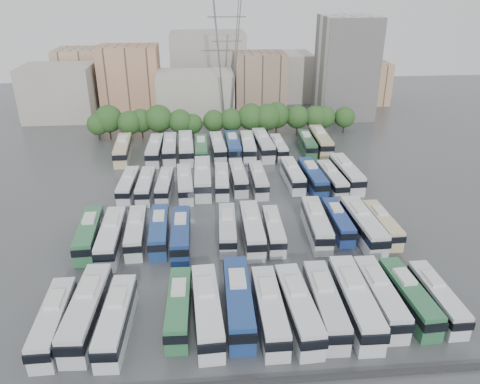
{
  "coord_description": "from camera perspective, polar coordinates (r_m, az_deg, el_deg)",
  "views": [
    {
      "loc": [
        -5.1,
        -65.37,
        35.44
      ],
      "look_at": [
        1.01,
        3.94,
        3.0
      ],
      "focal_mm": 35.0,
      "sensor_mm": 36.0,
      "label": 1
    }
  ],
  "objects": [
    {
      "name": "bus_r3_s0",
      "position": [
        101.94,
        -14.09,
        5.08
      ],
      "size": [
        3.36,
        13.11,
        4.08
      ],
      "rotation": [
        0.0,
        0.0,
        0.04
      ],
      "color": "beige",
      "rests_on": "ground"
    },
    {
      "name": "bus_r3_s2",
      "position": [
        100.42,
        -10.33,
        5.1
      ],
      "size": [
        3.07,
        12.79,
        4.0
      ],
      "rotation": [
        0.0,
        0.0,
        -0.02
      ],
      "color": "silver",
      "rests_on": "ground"
    },
    {
      "name": "bus_r1_s3",
      "position": [
        68.97,
        -9.82,
        -4.62
      ],
      "size": [
        2.78,
        11.66,
        3.64
      ],
      "rotation": [
        0.0,
        0.0,
        0.02
      ],
      "color": "navy",
      "rests_on": "ground"
    },
    {
      "name": "bus_r0_s0",
      "position": [
        55.52,
        -21.77,
        -14.38
      ],
      "size": [
        2.81,
        11.97,
        3.74
      ],
      "rotation": [
        0.0,
        0.0,
        0.02
      ],
      "color": "silver",
      "rests_on": "ground"
    },
    {
      "name": "bus_r1_s0",
      "position": [
        70.35,
        -17.91,
        -4.85
      ],
      "size": [
        3.17,
        12.22,
        3.8
      ],
      "rotation": [
        0.0,
        0.0,
        0.04
      ],
      "color": "#317346",
      "rests_on": "ground"
    },
    {
      "name": "bus_r0_s5",
      "position": [
        53.12,
        -4.02,
        -14.08
      ],
      "size": [
        3.47,
        13.16,
        4.09
      ],
      "rotation": [
        0.0,
        0.0,
        0.05
      ],
      "color": "silver",
      "rests_on": "ground"
    },
    {
      "name": "bus_r1_s2",
      "position": [
        69.33,
        -12.55,
        -4.72
      ],
      "size": [
        2.89,
        11.6,
        3.62
      ],
      "rotation": [
        0.0,
        0.0,
        0.03
      ],
      "color": "silver",
      "rests_on": "ground"
    },
    {
      "name": "bus_r3_s12",
      "position": [
        103.99,
        8.15,
        5.87
      ],
      "size": [
        3.0,
        11.88,
        3.7
      ],
      "rotation": [
        0.0,
        0.0,
        -0.04
      ],
      "color": "#2A633B",
      "rests_on": "ground"
    },
    {
      "name": "bus_r2_s6",
      "position": [
        84.45,
        -2.23,
        1.44
      ],
      "size": [
        2.84,
        11.22,
        3.5
      ],
      "rotation": [
        0.0,
        0.0,
        -0.04
      ],
      "color": "silver",
      "rests_on": "ground"
    },
    {
      "name": "bus_r1_s4",
      "position": [
        67.53,
        -7.22,
        -5.06
      ],
      "size": [
        2.66,
        11.97,
        3.75
      ],
      "rotation": [
        0.0,
        0.0,
        -0.0
      ],
      "color": "navy",
      "rests_on": "ground"
    },
    {
      "name": "bus_r2_s3",
      "position": [
        83.69,
        -9.15,
        0.86
      ],
      "size": [
        2.93,
        10.97,
        3.41
      ],
      "rotation": [
        0.0,
        0.0,
        -0.05
      ],
      "color": "silver",
      "rests_on": "ground"
    },
    {
      "name": "bus_r1_s7",
      "position": [
        68.13,
        1.48,
        -4.48
      ],
      "size": [
        2.82,
        12.55,
        3.93
      ],
      "rotation": [
        0.0,
        0.0,
        -0.01
      ],
      "color": "silver",
      "rests_on": "ground"
    },
    {
      "name": "bus_r0_s4",
      "position": [
        54.14,
        -7.47,
        -13.7
      ],
      "size": [
        2.82,
        11.63,
        3.63
      ],
      "rotation": [
        0.0,
        0.0,
        -0.03
      ],
      "color": "#307145",
      "rests_on": "ground"
    },
    {
      "name": "city_buildings",
      "position": [
        140.0,
        -6.07,
        13.5
      ],
      "size": [
        102.0,
        35.0,
        20.0
      ],
      "color": "#9E998E",
      "rests_on": "ground"
    },
    {
      "name": "bus_r0_s7",
      "position": [
        53.21,
        3.6,
        -14.09
      ],
      "size": [
        2.8,
        12.56,
        3.94
      ],
      "rotation": [
        0.0,
        0.0,
        0.0
      ],
      "color": "silver",
      "rests_on": "ground"
    },
    {
      "name": "tree_line",
      "position": [
        111.97,
        -2.49,
        8.91
      ],
      "size": [
        63.85,
        7.94,
        8.15
      ],
      "color": "black",
      "rests_on": "ground"
    },
    {
      "name": "bus_r3_s9",
      "position": [
        101.67,
        2.83,
        5.81
      ],
      "size": [
        3.56,
        13.69,
        4.26
      ],
      "rotation": [
        0.0,
        0.0,
        0.04
      ],
      "color": "silver",
      "rests_on": "ground"
    },
    {
      "name": "bus_r0_s13",
      "position": [
        59.66,
        22.86,
        -11.71
      ],
      "size": [
        2.62,
        11.21,
        3.5
      ],
      "rotation": [
        0.0,
        0.0,
        0.02
      ],
      "color": "silver",
      "rests_on": "ground"
    },
    {
      "name": "parapet",
      "position": [
        48.09,
        2.87,
        -22.08
      ],
      "size": [
        56.0,
        0.5,
        0.5
      ],
      "primitive_type": "cube",
      "color": "#2D2D30",
      "rests_on": "ground"
    },
    {
      "name": "bus_r2_s8",
      "position": [
        84.81,
        2.23,
        1.59
      ],
      "size": [
        2.57,
        11.52,
        3.61
      ],
      "rotation": [
        0.0,
        0.0,
        0.01
      ],
      "color": "silver",
      "rests_on": "ground"
    },
    {
      "name": "apartment_tower",
      "position": [
        131.35,
        12.78,
        14.57
      ],
      "size": [
        14.0,
        14.0,
        26.0
      ],
      "primitive_type": "cube",
      "color": "silver",
      "rests_on": "ground"
    },
    {
      "name": "bus_r3_s3",
      "position": [
        100.9,
        -8.53,
        5.33
      ],
      "size": [
        2.99,
        12.69,
        3.97
      ],
      "rotation": [
        0.0,
        0.0,
        0.02
      ],
      "color": "silver",
      "rests_on": "ground"
    },
    {
      "name": "bus_r3_s6",
      "position": [
        100.78,
        -2.72,
        5.53
      ],
      "size": [
        3.29,
        12.48,
        3.88
      ],
      "rotation": [
        0.0,
        0.0,
        0.05
      ],
      "color": "silver",
      "rests_on": "ground"
    },
    {
      "name": "bus_r0_s8",
      "position": [
        53.67,
        7.08,
        -13.81
      ],
      "size": [
        3.45,
        12.94,
        4.02
      ],
      "rotation": [
        0.0,
        0.0,
        0.05
      ],
      "color": "silver",
      "rests_on": "ground"
    },
    {
      "name": "bus_r1_s10",
      "position": [
        70.37,
        9.3,
        -3.8
      ],
      "size": [
        3.35,
        12.67,
        3.94
      ],
      "rotation": [
        0.0,
        0.0,
        -0.05
      ],
      "color": "silver",
      "rests_on": "ground"
    },
    {
      "name": "ground",
      "position": [
        74.54,
        -0.51,
        -3.4
      ],
      "size": [
        220.0,
        220.0,
        0.0
      ],
      "primitive_type": "plane",
      "color": "#424447",
      "rests_on": "ground"
    },
    {
      "name": "bus_r2_s12",
      "position": [
        86.3,
        11.11,
        1.59
      ],
      "size": [
        3.14,
        12.05,
        3.75
      ],
      "rotation": [
        0.0,
        0.0,
        0.05
      ],
      "color": "silver",
      "rests_on": "ground"
    },
    {
      "name": "electricity_pylon",
      "position": [
        116.8,
        -1.57,
        16.73
      ],
      "size": [
        9.0,
        6.91,
        33.83
      ],
      "color": "slate",
      "rests_on": "ground"
    },
    {
      "name": "bus_r3_s7",
      "position": [
        100.94,
        -0.88,
        5.62
      ],
      "size": [
        2.94,
        12.78,
        4.0
      ],
      "rotation": [
        0.0,
        0.0,
        0.01
      ],
      "color": "navy",
      "rests_on": "ground"
    },
    {
      "name": "bus_r2_s4",
      "position": [
        83.48,
        -6.74,
        1.07
      ],
      "size": [
        3.19,
        11.97,
        3.72
      ],
      "rotation": [
        0.0,
        0.0,
        0.05
      ],
      "color": "silver",
      "rests_on": "ground"
    },
    {
      "name": "bus_r1_s6",
      "position": [
        68.52,
        -1.55,
        -4.46
      ],
      "size": [
        2.96,
        11.47,
        3.57
      ],
      "rotation": [
        0.0,
        0.0,
        -0.04
      ],
      "color": "silver",
      "rests_on": "ground"
    },
    {
      "name": "bus_r2_s5",
      "position": [
        84.93,
        -4.57,
        1.79
      ],
      "size": [
        3.08,
        13.58,
        4.25
      ],
      "rotation": [
        0.0,
        0.0,
        -0.01
      ],
      "color": "silver",
      "rests_on": "ground"
    },
    {
      "name": "bus_r1_s8",
      "position": [
        68.52,
        4.12,
        -4.6
      ],
      "size": [
        2.68,
        10.94,
        3.41
      ],
      "rotation": [
        0.0,
        0.0,
        -0.03
      ],
      "color": "silver",
      "rests_on": "ground"
    },
    {
      "name": "bus_r1_s12",
      "position": [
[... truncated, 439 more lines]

